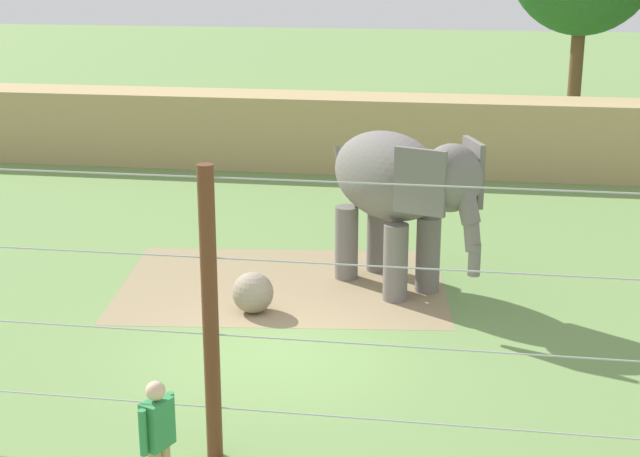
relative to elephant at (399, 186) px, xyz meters
name	(u,v)px	position (x,y,z in m)	size (l,w,h in m)	color
ground_plane	(283,351)	(-1.57, -3.16, -1.99)	(120.00, 120.00, 0.00)	#6B8E4C
dirt_patch	(283,284)	(-2.16, -0.12, -1.99)	(6.14, 4.31, 0.01)	#937F5B
embankment_wall	(370,133)	(-1.57, 9.82, -0.94)	(36.00, 1.80, 2.11)	tan
elephant	(399,186)	(0.00, 0.00, 0.00)	(3.38, 3.39, 3.01)	slate
enrichment_ball	(253,293)	(-2.41, -1.59, -1.63)	(0.73, 0.73, 0.73)	gray
cable_fence	(222,317)	(-1.64, -6.49, -0.08)	(12.68, 0.20, 3.80)	brown
zookeeper	(158,442)	(-2.04, -7.85, -1.07)	(0.34, 0.59, 1.67)	tan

